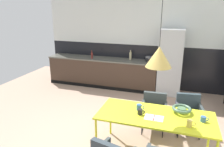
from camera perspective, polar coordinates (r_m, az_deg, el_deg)
ground_plane at (r=4.13m, az=-1.04°, el=-18.38°), size 8.61×8.61×0.00m
back_wall_splashback_dark at (r=6.74m, az=8.06°, el=2.03°), size 6.10×0.12×1.30m
back_wall_panel_upper at (r=6.53m, az=8.55°, el=13.14°), size 6.10×0.12×1.30m
kitchen_counter at (r=6.77m, az=-2.60°, el=0.41°), size 3.43×0.63×0.88m
refrigerator_column at (r=6.24m, az=15.20°, el=2.90°), size 0.64×0.60×1.84m
dining_table at (r=3.62m, az=11.37°, el=-11.31°), size 1.85×0.81×0.74m
armchair_near_window at (r=4.42m, az=11.12°, el=-8.66°), size 0.51×0.50×0.76m
armchair_by_stool at (r=4.51m, az=19.60°, el=-8.72°), size 0.55×0.54×0.77m
fruit_bowl at (r=3.76m, az=17.96°, el=-8.95°), size 0.32×0.32×0.09m
open_book at (r=3.49m, az=11.04°, el=-11.48°), size 0.29×0.20×0.02m
mug_dark_espresso at (r=3.60m, az=23.06°, el=-11.04°), size 0.12×0.08×0.08m
mug_short_terracotta at (r=3.55m, az=7.47°, el=-10.03°), size 0.12×0.08×0.09m
mug_wide_latte at (r=3.39m, az=19.86°, el=-12.32°), size 0.13×0.08×0.10m
mug_tall_blue at (r=3.68m, az=7.21°, el=-8.86°), size 0.13×0.08×0.10m
cooking_pot at (r=6.35m, az=10.05°, el=3.76°), size 0.27×0.27×0.16m
bottle_spice_small at (r=6.63m, az=-5.35°, el=4.79°), size 0.06×0.06×0.26m
bottle_oil_tall at (r=6.48m, az=4.89°, el=4.68°), size 0.07×0.07×0.29m
pendant_lamp_over_table_near at (r=3.22m, az=12.32°, el=4.34°), size 0.39×0.39×1.00m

